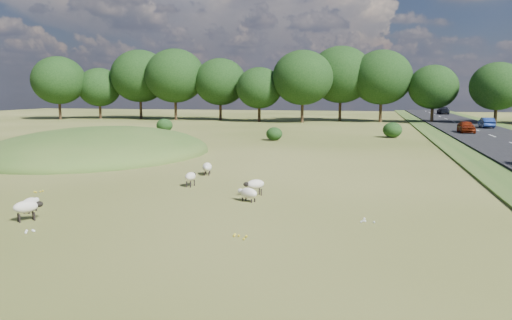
% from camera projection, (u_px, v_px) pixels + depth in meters
% --- Properties ---
extents(ground, '(160.00, 160.00, 0.00)m').
position_uv_depth(ground, '(275.00, 146.00, 42.99)').
color(ground, '#3C4A17').
rests_on(ground, ground).
extents(mound, '(16.00, 20.00, 4.00)m').
position_uv_depth(mound, '(100.00, 153.00, 37.93)').
color(mound, '#33561E').
rests_on(mound, ground).
extents(road, '(8.00, 150.00, 0.25)m').
position_uv_depth(road, '(497.00, 139.00, 48.21)').
color(road, black).
rests_on(road, ground).
extents(treeline, '(96.28, 14.66, 11.70)m').
position_uv_depth(treeline, '(311.00, 79.00, 76.55)').
color(treeline, black).
rests_on(treeline, ground).
extents(shrubs, '(27.49, 8.97, 1.57)m').
position_uv_depth(shrubs, '(274.00, 129.00, 52.90)').
color(shrubs, black).
rests_on(shrubs, ground).
extents(sheep_0, '(1.00, 0.88, 0.74)m').
position_uv_depth(sheep_0, '(255.00, 184.00, 22.51)').
color(sheep_0, beige).
rests_on(sheep_0, ground).
extents(sheep_1, '(0.91, 1.02, 0.76)m').
position_uv_depth(sheep_1, '(27.00, 207.00, 18.09)').
color(sheep_1, beige).
rests_on(sheep_1, ground).
extents(sheep_2, '(0.49, 1.00, 0.72)m').
position_uv_depth(sheep_2, '(191.00, 176.00, 24.70)').
color(sheep_2, beige).
rests_on(sheep_2, ground).
extents(sheep_3, '(0.74, 1.24, 0.69)m').
position_uv_depth(sheep_3, '(207.00, 167.00, 28.14)').
color(sheep_3, beige).
rests_on(sheep_3, ground).
extents(sheep_4, '(1.06, 0.78, 0.59)m').
position_uv_depth(sheep_4, '(248.00, 193.00, 21.31)').
color(sheep_4, beige).
rests_on(sheep_4, ground).
extents(sheep_5, '(0.50, 1.01, 0.57)m').
position_uv_depth(sheep_5, '(30.00, 203.00, 19.46)').
color(sheep_5, beige).
rests_on(sheep_5, ground).
extents(car_2, '(1.32, 3.78, 1.25)m').
position_uv_depth(car_2, '(487.00, 123.00, 61.18)').
color(car_2, navy).
rests_on(car_2, road).
extents(car_4, '(1.52, 3.78, 1.29)m').
position_uv_depth(car_4, '(466.00, 127.00, 53.90)').
color(car_4, maroon).
rests_on(car_4, road).
extents(car_5, '(1.95, 4.80, 1.39)m').
position_uv_depth(car_5, '(443.00, 110.00, 97.92)').
color(car_5, black).
rests_on(car_5, road).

